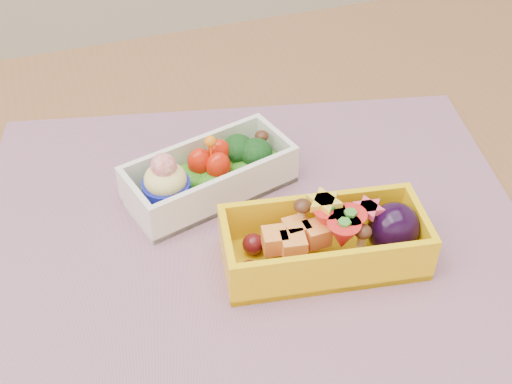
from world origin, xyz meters
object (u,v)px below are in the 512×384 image
object	(u,v)px
table	(265,282)
bento_yellow	(329,240)
placemat	(250,227)
bento_white	(209,174)

from	to	relation	value
table	bento_yellow	size ratio (longest dim) A/B	6.35
placemat	bento_yellow	xyz separation A→B (m)	(0.05, -0.06, 0.03)
placemat	bento_yellow	size ratio (longest dim) A/B	2.78
bento_white	bento_yellow	xyz separation A→B (m)	(0.07, -0.13, 0.00)
bento_white	table	bearing A→B (deg)	-63.67
placemat	bento_white	bearing A→B (deg)	110.45
bento_yellow	bento_white	bearing A→B (deg)	129.99
bento_white	bento_yellow	world-z (taller)	bento_white
table	bento_white	size ratio (longest dim) A/B	6.71
placemat	bento_yellow	distance (m)	0.09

